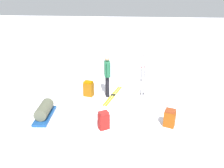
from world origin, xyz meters
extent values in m
plane|color=white|center=(0.00, 0.00, 0.00)|extent=(80.00, 80.00, 0.00)
cylinder|color=black|center=(0.22, -0.33, 0.42)|extent=(0.14, 0.14, 0.85)
cylinder|color=black|center=(0.28, -0.53, 0.42)|extent=(0.14, 0.14, 0.85)
cube|color=#1F5E3D|center=(0.25, -0.43, 1.15)|extent=(0.30, 0.39, 0.60)
cylinder|color=#1F5E3D|center=(0.19, -0.20, 1.18)|extent=(0.09, 0.09, 0.58)
cylinder|color=#1F5E3D|center=(0.31, -0.66, 1.18)|extent=(0.09, 0.09, 0.58)
sphere|color=tan|center=(0.25, -0.43, 1.59)|extent=(0.22, 0.22, 0.22)
cube|color=gold|center=(0.07, -0.47, 0.01)|extent=(0.45, 1.92, 0.02)
cube|color=black|center=(0.07, -0.47, 0.04)|extent=(0.09, 0.15, 0.03)
cube|color=gold|center=(-0.03, -0.45, 0.01)|extent=(0.45, 1.92, 0.02)
cube|color=black|center=(-0.03, -0.45, 0.04)|extent=(0.09, 0.15, 0.03)
cube|color=#8E520C|center=(1.01, -0.33, 0.28)|extent=(0.42, 0.34, 0.55)
cube|color=#986001|center=(1.01, -0.33, 0.59)|extent=(0.38, 0.30, 0.08)
cube|color=#94450F|center=(-2.01, 1.53, 0.25)|extent=(0.39, 0.35, 0.50)
cube|color=#8E3819|center=(-2.01, 1.53, 0.54)|extent=(0.35, 0.31, 0.08)
cube|color=maroon|center=(-0.02, 1.95, 0.25)|extent=(0.38, 0.36, 0.50)
cube|color=maroon|center=(-0.02, 1.95, 0.54)|extent=(0.34, 0.33, 0.08)
cylinder|color=black|center=(-1.21, -0.71, 0.59)|extent=(0.02, 0.02, 1.18)
sphere|color=#A51919|center=(-1.21, -0.71, 1.21)|extent=(0.05, 0.05, 0.05)
cylinder|color=black|center=(-1.21, -0.71, 0.06)|extent=(0.07, 0.07, 0.01)
cylinder|color=black|center=(-1.09, -0.67, 0.59)|extent=(0.02, 0.02, 1.18)
sphere|color=#A51919|center=(-1.09, -0.67, 1.21)|extent=(0.05, 0.05, 0.05)
cylinder|color=black|center=(-1.09, -0.67, 0.06)|extent=(0.07, 0.07, 0.01)
cylinder|color=#B5B5B9|center=(-1.15, -2.32, 0.60)|extent=(0.02, 0.02, 1.21)
sphere|color=#A51919|center=(-1.15, -2.32, 1.24)|extent=(0.05, 0.05, 0.05)
cylinder|color=black|center=(-1.15, -2.32, 0.06)|extent=(0.07, 0.07, 0.01)
cylinder|color=#B5B5B9|center=(-1.06, -2.29, 0.60)|extent=(0.02, 0.02, 1.21)
sphere|color=#A51919|center=(-1.06, -2.29, 1.24)|extent=(0.05, 0.05, 0.05)
cylinder|color=black|center=(-1.06, -2.29, 0.06)|extent=(0.07, 0.07, 0.01)
cube|color=navy|center=(2.06, 1.54, 0.04)|extent=(0.61, 1.34, 0.09)
cylinder|color=#555946|center=(2.06, 1.54, 0.29)|extent=(0.51, 0.95, 0.40)
camera|label=1|loc=(-1.05, 7.53, 3.74)|focal=34.75mm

